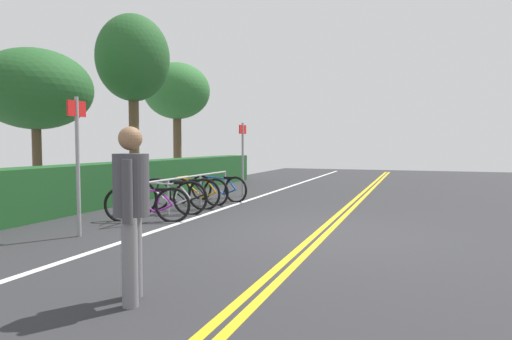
{
  "coord_description": "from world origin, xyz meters",
  "views": [
    {
      "loc": [
        -6.92,
        -1.41,
        1.43
      ],
      "look_at": [
        1.05,
        1.49,
        0.94
      ],
      "focal_mm": 31.08,
      "sensor_mm": 36.0,
      "label": 1
    }
  ],
  "objects_px": {
    "pedestrian": "(131,203)",
    "tree_extra": "(177,92)",
    "bicycle_3": "(197,191)",
    "sign_post_near": "(78,153)",
    "bike_rack": "(185,185)",
    "bicycle_2": "(180,194)",
    "bicycle_4": "(218,188)",
    "bicycle_0": "(147,204)",
    "tree_mid": "(35,90)",
    "sign_post_far": "(243,152)",
    "tree_far_right": "(133,60)",
    "bicycle_1": "(165,197)"
  },
  "relations": [
    {
      "from": "pedestrian",
      "to": "tree_extra",
      "type": "relative_size",
      "value": 0.35
    },
    {
      "from": "bicycle_3",
      "to": "sign_post_near",
      "type": "bearing_deg",
      "value": -179.98
    },
    {
      "from": "bike_rack",
      "to": "bicycle_2",
      "type": "xyz_separation_m",
      "value": [
        -0.05,
        0.11,
        -0.2
      ]
    },
    {
      "from": "bicycle_4",
      "to": "bicycle_2",
      "type": "bearing_deg",
      "value": 175.13
    },
    {
      "from": "bicycle_0",
      "to": "tree_mid",
      "type": "xyz_separation_m",
      "value": [
        1.19,
        3.86,
        2.4
      ]
    },
    {
      "from": "bicycle_0",
      "to": "bicycle_2",
      "type": "xyz_separation_m",
      "value": [
        1.54,
        0.19,
        0.02
      ]
    },
    {
      "from": "sign_post_far",
      "to": "tree_far_right",
      "type": "xyz_separation_m",
      "value": [
        -0.26,
        3.32,
        2.66
      ]
    },
    {
      "from": "bicycle_0",
      "to": "tree_mid",
      "type": "distance_m",
      "value": 4.7
    },
    {
      "from": "bicycle_0",
      "to": "pedestrian",
      "type": "bearing_deg",
      "value": -147.89
    },
    {
      "from": "pedestrian",
      "to": "sign_post_far",
      "type": "xyz_separation_m",
      "value": [
        7.93,
        2.09,
        0.32
      ]
    },
    {
      "from": "bicycle_0",
      "to": "bicycle_1",
      "type": "relative_size",
      "value": 0.93
    },
    {
      "from": "bicycle_4",
      "to": "sign_post_near",
      "type": "relative_size",
      "value": 0.8
    },
    {
      "from": "tree_extra",
      "to": "bicycle_4",
      "type": "bearing_deg",
      "value": -140.84
    },
    {
      "from": "tree_mid",
      "to": "sign_post_near",
      "type": "bearing_deg",
      "value": -126.54
    },
    {
      "from": "bicycle_2",
      "to": "tree_extra",
      "type": "relative_size",
      "value": 0.37
    },
    {
      "from": "bicycle_3",
      "to": "bike_rack",
      "type": "bearing_deg",
      "value": -170.03
    },
    {
      "from": "bicycle_4",
      "to": "tree_extra",
      "type": "distance_m",
      "value": 7.12
    },
    {
      "from": "bicycle_3",
      "to": "tree_mid",
      "type": "bearing_deg",
      "value": 108.78
    },
    {
      "from": "sign_post_far",
      "to": "tree_mid",
      "type": "relative_size",
      "value": 0.55
    },
    {
      "from": "tree_mid",
      "to": "bicycle_1",
      "type": "bearing_deg",
      "value": -95.33
    },
    {
      "from": "bicycle_3",
      "to": "bicycle_4",
      "type": "bearing_deg",
      "value": -12.58
    },
    {
      "from": "tree_mid",
      "to": "tree_extra",
      "type": "height_order",
      "value": "tree_extra"
    },
    {
      "from": "bicycle_3",
      "to": "tree_mid",
      "type": "relative_size",
      "value": 0.46
    },
    {
      "from": "sign_post_far",
      "to": "bicycle_1",
      "type": "bearing_deg",
      "value": 174.76
    },
    {
      "from": "bicycle_1",
      "to": "sign_post_near",
      "type": "bearing_deg",
      "value": 177.61
    },
    {
      "from": "sign_post_far",
      "to": "tree_mid",
      "type": "distance_m",
      "value": 5.32
    },
    {
      "from": "bicycle_1",
      "to": "bicycle_3",
      "type": "relative_size",
      "value": 1.01
    },
    {
      "from": "sign_post_near",
      "to": "bicycle_1",
      "type": "bearing_deg",
      "value": -2.39
    },
    {
      "from": "bicycle_1",
      "to": "bicycle_4",
      "type": "distance_m",
      "value": 2.38
    },
    {
      "from": "tree_far_right",
      "to": "bike_rack",
      "type": "bearing_deg",
      "value": -128.83
    },
    {
      "from": "pedestrian",
      "to": "bicycle_2",
      "type": "bearing_deg",
      "value": 25.55
    },
    {
      "from": "bicycle_1",
      "to": "tree_extra",
      "type": "distance_m",
      "value": 8.9
    },
    {
      "from": "bicycle_1",
      "to": "bicycle_4",
      "type": "bearing_deg",
      "value": -1.9
    },
    {
      "from": "tree_extra",
      "to": "tree_far_right",
      "type": "bearing_deg",
      "value": -167.01
    },
    {
      "from": "bicycle_2",
      "to": "tree_mid",
      "type": "xyz_separation_m",
      "value": [
        -0.35,
        3.66,
        2.38
      ]
    },
    {
      "from": "tree_extra",
      "to": "bicycle_2",
      "type": "bearing_deg",
      "value": -149.62
    },
    {
      "from": "bicycle_0",
      "to": "bicycle_4",
      "type": "bearing_deg",
      "value": 0.9
    },
    {
      "from": "bicycle_1",
      "to": "sign_post_far",
      "type": "bearing_deg",
      "value": -5.24
    },
    {
      "from": "bicycle_4",
      "to": "pedestrian",
      "type": "relative_size",
      "value": 1.09
    },
    {
      "from": "bicycle_1",
      "to": "tree_far_right",
      "type": "relative_size",
      "value": 0.33
    },
    {
      "from": "bicycle_3",
      "to": "tree_mid",
      "type": "distance_m",
      "value": 4.52
    },
    {
      "from": "bicycle_2",
      "to": "bicycle_4",
      "type": "distance_m",
      "value": 1.69
    },
    {
      "from": "bicycle_4",
      "to": "tree_far_right",
      "type": "relative_size",
      "value": 0.33
    },
    {
      "from": "bike_rack",
      "to": "bicycle_1",
      "type": "xyz_separation_m",
      "value": [
        -0.75,
        0.05,
        -0.2
      ]
    },
    {
      "from": "pedestrian",
      "to": "sign_post_far",
      "type": "bearing_deg",
      "value": 14.74
    },
    {
      "from": "bicycle_0",
      "to": "tree_far_right",
      "type": "bearing_deg",
      "value": 37.75
    },
    {
      "from": "sign_post_near",
      "to": "pedestrian",
      "type": "bearing_deg",
      "value": -130.34
    },
    {
      "from": "bicycle_3",
      "to": "bicycle_2",
      "type": "bearing_deg",
      "value": -177.73
    },
    {
      "from": "bicycle_1",
      "to": "bicycle_2",
      "type": "bearing_deg",
      "value": 5.27
    },
    {
      "from": "bicycle_2",
      "to": "tree_mid",
      "type": "relative_size",
      "value": 0.46
    }
  ]
}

